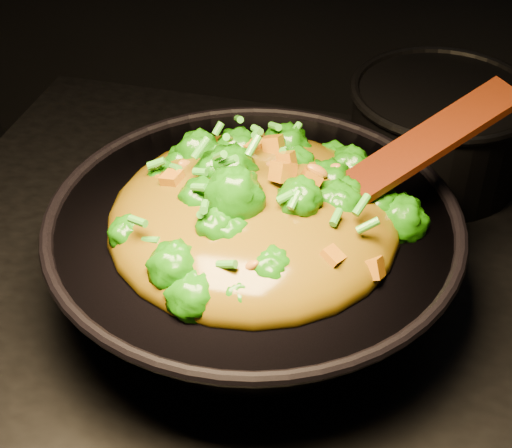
% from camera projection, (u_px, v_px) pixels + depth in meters
% --- Properties ---
extents(wok, '(0.57, 0.57, 0.13)m').
position_uv_depth(wok, '(254.00, 262.00, 0.92)').
color(wok, black).
rests_on(wok, stovetop).
extents(stir_fry, '(0.36, 0.36, 0.11)m').
position_uv_depth(stir_fry, '(253.00, 184.00, 0.84)').
color(stir_fry, '#1A6807').
rests_on(stir_fry, wok).
extents(spatula, '(0.28, 0.24, 0.14)m').
position_uv_depth(spatula, '(383.00, 171.00, 0.85)').
color(spatula, '#3D1304').
rests_on(spatula, wok).
extents(back_pot, '(0.30, 0.30, 0.14)m').
position_uv_depth(back_pot, '(437.00, 131.00, 1.12)').
color(back_pot, black).
rests_on(back_pot, stovetop).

